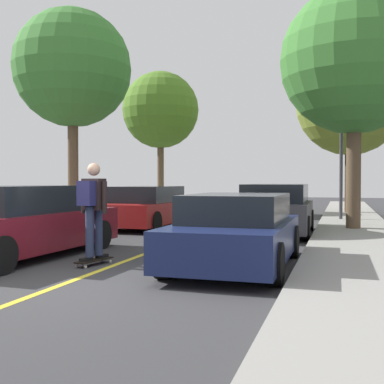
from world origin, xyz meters
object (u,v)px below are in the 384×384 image
at_px(parked_car_left_near, 146,207).
at_px(street_tree_left_near, 161,110).
at_px(parked_car_right_near, 277,209).
at_px(skateboard, 94,260).
at_px(parked_car_left_nearest, 23,222).
at_px(streetlamp, 341,125).
at_px(parked_car_right_nearest, 237,231).
at_px(street_tree_right_near, 350,102).
at_px(street_tree_right_nearest, 354,61).
at_px(street_tree_left_nearest, 73,69).
at_px(skateboarder, 93,204).

xyz_separation_m(parked_car_left_near, street_tree_left_near, (-2.10, 6.83, 4.17)).
distance_m(parked_car_right_near, street_tree_left_near, 10.64).
bearing_deg(skateboard, parked_car_left_nearest, 168.11).
bearing_deg(streetlamp, parked_car_left_near, -146.83).
relative_size(parked_car_right_nearest, street_tree_right_near, 0.57).
bearing_deg(street_tree_right_nearest, street_tree_left_nearest, -170.63).
bearing_deg(street_tree_left_nearest, skateboard, -55.98).
bearing_deg(skateboard, street_tree_left_nearest, 124.02).
bearing_deg(street_tree_right_near, parked_car_left_near, -128.32).
bearing_deg(streetlamp, street_tree_left_near, 160.41).
distance_m(parked_car_left_near, street_tree_right_near, 11.17).
bearing_deg(street_tree_left_near, skateboard, -73.98).
bearing_deg(parked_car_right_nearest, parked_car_left_near, 125.07).
bearing_deg(skateboarder, street_tree_right_near, 72.68).
height_order(street_tree_right_near, skateboarder, street_tree_right_near).
xyz_separation_m(street_tree_left_near, street_tree_right_near, (8.48, 1.24, 0.17)).
height_order(parked_car_left_near, skateboarder, skateboarder).
xyz_separation_m(parked_car_left_near, street_tree_left_nearest, (-2.10, -0.93, 4.40)).
bearing_deg(skateboard, parked_car_right_near, 67.60).
distance_m(parked_car_right_nearest, street_tree_right_nearest, 8.17).
distance_m(parked_car_left_nearest, parked_car_right_nearest, 4.28).
distance_m(parked_car_left_nearest, skateboarder, 1.86).
distance_m(parked_car_left_near, skateboard, 6.93).
bearing_deg(parked_car_left_nearest, street_tree_right_near, 66.07).
distance_m(street_tree_left_nearest, street_tree_right_nearest, 8.60).
bearing_deg(parked_car_left_nearest, street_tree_right_nearest, 46.72).
height_order(street_tree_left_nearest, street_tree_right_nearest, street_tree_right_nearest).
bearing_deg(streetlamp, skateboarder, -111.79).
distance_m(parked_car_left_near, street_tree_right_nearest, 7.74).
xyz_separation_m(parked_car_left_nearest, parked_car_right_nearest, (4.28, 0.21, -0.08)).
height_order(streetlamp, skateboard, streetlamp).
relative_size(parked_car_left_near, skateboarder, 2.34).
height_order(parked_car_right_nearest, street_tree_left_nearest, street_tree_left_nearest).
bearing_deg(street_tree_left_near, street_tree_right_nearest, -36.88).
height_order(parked_car_right_nearest, parked_car_right_near, parked_car_right_near).
bearing_deg(parked_car_right_near, street_tree_left_near, 130.61).
relative_size(parked_car_right_near, skateboarder, 2.38).
bearing_deg(parked_car_left_near, streetlamp, 33.17).
distance_m(street_tree_right_nearest, street_tree_right_near, 7.60).
height_order(parked_car_right_nearest, skateboard, parked_car_right_nearest).
xyz_separation_m(parked_car_right_nearest, skateboard, (-2.50, -0.59, -0.55)).
xyz_separation_m(street_tree_left_nearest, skateboarder, (3.87, -5.78, -3.97)).
relative_size(parked_car_left_nearest, streetlamp, 0.78).
relative_size(parked_car_right_nearest, streetlamp, 0.69).
distance_m(street_tree_left_near, street_tree_right_nearest, 10.61).
bearing_deg(street_tree_right_near, streetlamp, -94.87).
xyz_separation_m(parked_car_right_nearest, parked_car_right_near, (0.00, 5.48, 0.08)).
distance_m(parked_car_left_near, parked_car_right_nearest, 7.44).
xyz_separation_m(street_tree_right_nearest, streetlamp, (-0.35, 3.47, -1.49)).
bearing_deg(street_tree_right_near, skateboard, -107.33).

